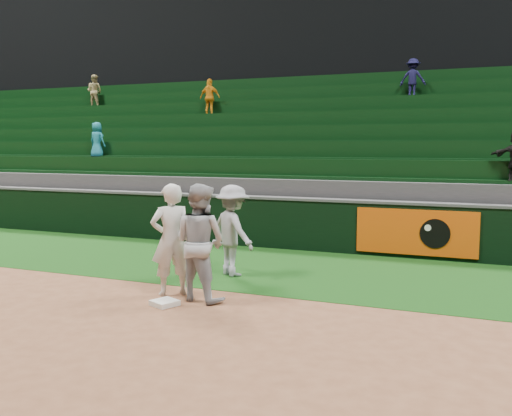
{
  "coord_description": "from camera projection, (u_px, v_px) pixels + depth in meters",
  "views": [
    {
      "loc": [
        4.49,
        -7.72,
        2.5
      ],
      "look_at": [
        0.33,
        2.3,
        1.3
      ],
      "focal_mm": 40.0,
      "sensor_mm": 36.0,
      "label": 1
    }
  ],
  "objects": [
    {
      "name": "ground",
      "position": [
        182.0,
        303.0,
        9.07
      ],
      "size": [
        70.0,
        70.0,
        0.0
      ],
      "primitive_type": "plane",
      "color": "brown",
      "rests_on": "ground"
    },
    {
      "name": "foul_grass",
      "position": [
        254.0,
        266.0,
        11.83
      ],
      "size": [
        36.0,
        4.2,
        0.01
      ],
      "primitive_type": "cube",
      "color": "#0E330C",
      "rests_on": "ground"
    },
    {
      "name": "upper_deck",
      "position": [
        384.0,
        63.0,
        24.43
      ],
      "size": [
        40.0,
        12.0,
        12.0
      ],
      "primitive_type": "cube",
      "color": "black",
      "rests_on": "ground"
    },
    {
      "name": "first_base",
      "position": [
        165.0,
        303.0,
        8.92
      ],
      "size": [
        0.47,
        0.47,
        0.08
      ],
      "primitive_type": "cube",
      "rotation": [
        0.0,
        0.0,
        -0.41
      ],
      "color": "white",
      "rests_on": "ground"
    },
    {
      "name": "first_baseman",
      "position": [
        171.0,
        240.0,
        9.47
      ],
      "size": [
        0.8,
        0.79,
        1.87
      ],
      "primitive_type": "imported",
      "rotation": [
        0.0,
        0.0,
        3.9
      ],
      "color": "silver",
      "rests_on": "ground"
    },
    {
      "name": "baserunner",
      "position": [
        200.0,
        242.0,
        9.15
      ],
      "size": [
        1.04,
        0.87,
        1.89
      ],
      "primitive_type": "imported",
      "rotation": [
        0.0,
        0.0,
        2.96
      ],
      "color": "#9EA1A8",
      "rests_on": "ground"
    },
    {
      "name": "base_coach",
      "position": [
        233.0,
        230.0,
        10.88
      ],
      "size": [
        1.3,
        1.13,
        1.74
      ],
      "primitive_type": "imported",
      "rotation": [
        0.0,
        0.0,
        2.6
      ],
      "color": "gray",
      "rests_on": "foul_grass"
    },
    {
      "name": "field_wall",
      "position": [
        290.0,
        223.0,
        13.77
      ],
      "size": [
        36.0,
        0.45,
        1.25
      ],
      "color": "black",
      "rests_on": "ground"
    },
    {
      "name": "stadium_seating",
      "position": [
        331.0,
        172.0,
        17.12
      ],
      "size": [
        36.0,
        5.95,
        5.13
      ],
      "color": "#323235",
      "rests_on": "ground"
    }
  ]
}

